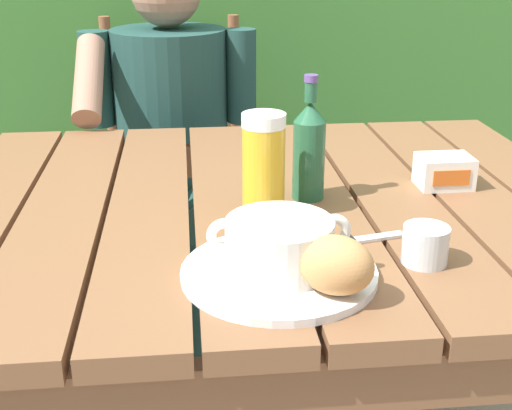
# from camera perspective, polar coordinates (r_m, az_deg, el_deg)

# --- Properties ---
(dining_table) EXTENTS (1.34, 0.98, 0.77)m
(dining_table) POSITION_cam_1_polar(r_m,az_deg,el_deg) (1.30, -1.96, -3.13)
(dining_table) COLOR brown
(dining_table) RESTS_ON ground_plane
(chair_near_diner) EXTENTS (0.44, 0.48, 0.97)m
(chair_near_diner) POSITION_cam_1_polar(r_m,az_deg,el_deg) (2.24, -6.66, 2.01)
(chair_near_diner) COLOR brown
(chair_near_diner) RESTS_ON ground_plane
(person_eating) EXTENTS (0.48, 0.47, 1.18)m
(person_eating) POSITION_cam_1_polar(r_m,az_deg,el_deg) (1.97, -7.05, 6.14)
(person_eating) COLOR #1F413C
(person_eating) RESTS_ON ground_plane
(serving_plate) EXTENTS (0.28, 0.28, 0.01)m
(serving_plate) POSITION_cam_1_polar(r_m,az_deg,el_deg) (0.98, 1.90, -5.61)
(serving_plate) COLOR white
(serving_plate) RESTS_ON dining_table
(soup_bowl) EXTENTS (0.20, 0.15, 0.08)m
(soup_bowl) POSITION_cam_1_polar(r_m,az_deg,el_deg) (0.96, 1.94, -3.23)
(soup_bowl) COLOR white
(soup_bowl) RESTS_ON serving_plate
(bread_roll) EXTENTS (0.13, 0.12, 0.08)m
(bread_roll) POSITION_cam_1_polar(r_m,az_deg,el_deg) (0.90, 6.62, -4.96)
(bread_roll) COLOR tan
(bread_roll) RESTS_ON serving_plate
(beer_glass) EXTENTS (0.07, 0.07, 0.18)m
(beer_glass) POSITION_cam_1_polar(r_m,az_deg,el_deg) (1.15, 0.63, 3.25)
(beer_glass) COLOR gold
(beer_glass) RESTS_ON dining_table
(beer_bottle) EXTENTS (0.06, 0.06, 0.23)m
(beer_bottle) POSITION_cam_1_polar(r_m,az_deg,el_deg) (1.23, 4.41, 4.68)
(beer_bottle) COLOR #245A3B
(beer_bottle) RESTS_ON dining_table
(water_glass_small) EXTENTS (0.07, 0.07, 0.06)m
(water_glass_small) POSITION_cam_1_polar(r_m,az_deg,el_deg) (1.04, 13.84, -3.22)
(water_glass_small) COLOR silver
(water_glass_small) RESTS_ON dining_table
(butter_tub) EXTENTS (0.10, 0.08, 0.06)m
(butter_tub) POSITION_cam_1_polar(r_m,az_deg,el_deg) (1.36, 15.31, 2.70)
(butter_tub) COLOR white
(butter_tub) RESTS_ON dining_table
(table_knife) EXTENTS (0.15, 0.05, 0.01)m
(table_knife) POSITION_cam_1_polar(r_m,az_deg,el_deg) (1.09, 7.91, -2.92)
(table_knife) COLOR silver
(table_knife) RESTS_ON dining_table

